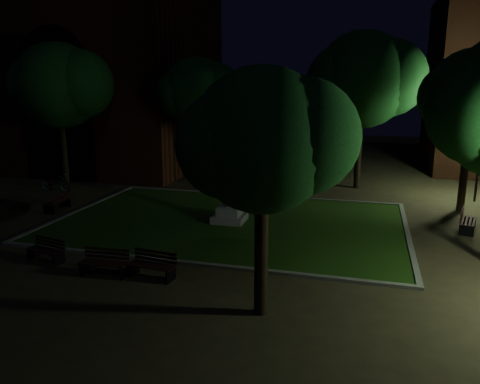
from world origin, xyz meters
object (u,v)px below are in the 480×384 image
object	(u,v)px
bench_west_near	(47,250)
bicycle	(56,183)
bench_left_side	(58,202)
bench_right_side	(466,221)
bench_far_side	(301,187)
monument	(229,202)
bench_near_left	(105,263)
bench_near_right	(153,266)

from	to	relation	value
bench_west_near	bicycle	bearing A→B (deg)	137.07
bench_left_side	bicycle	distance (m)	4.58
bench_west_near	bench_right_side	xyz separation A→B (m)	(14.96, 7.62, 0.05)
bench_west_near	bicycle	size ratio (longest dim) A/B	0.83
bench_left_side	bench_far_side	xyz separation A→B (m)	(10.97, 6.89, -0.04)
bench_left_side	bench_right_side	size ratio (longest dim) A/B	0.94
bench_far_side	bench_right_side	bearing A→B (deg)	166.90
monument	bench_right_side	distance (m)	10.15
monument	bench_west_near	bearing A→B (deg)	-129.16
bench_near_left	bench_west_near	xyz separation A→B (m)	(-2.66, 0.59, -0.03)
bench_far_side	bicycle	distance (m)	14.17
monument	bench_near_right	world-z (taller)	monument
bench_right_side	bicycle	xyz separation A→B (m)	(-21.55, 1.82, 0.06)
bench_near_right	bicycle	world-z (taller)	bicycle
bench_west_near	bench_left_side	distance (m)	6.94
bench_west_near	bench_left_side	xyz separation A→B (m)	(-3.78, 5.82, 0.04)
monument	bench_far_side	distance (m)	7.04
monument	bench_right_side	bearing A→B (deg)	8.81
monument	bench_near_right	size ratio (longest dim) A/B	1.97
bench_left_side	bench_right_side	world-z (taller)	bench_right_side
bench_left_side	bench_far_side	distance (m)	12.95
bench_left_side	bench_far_side	size ratio (longest dim) A/B	1.07
bench_near_left	bench_left_side	distance (m)	9.09
bench_west_near	bicycle	xyz separation A→B (m)	(-6.59, 9.43, 0.11)
bench_near_left	bench_near_right	bearing A→B (deg)	4.86
monument	bench_near_left	xyz separation A→B (m)	(-2.28, -6.65, -0.54)
monument	bench_west_near	xyz separation A→B (m)	(-4.94, -6.07, -0.58)
bench_right_side	bench_left_side	bearing A→B (deg)	108.95
bench_near_left	bicycle	world-z (taller)	bicycle
bench_near_right	bench_far_side	xyz separation A→B (m)	(2.92, 13.07, -0.03)
bench_left_side	bench_far_side	world-z (taller)	bench_left_side
monument	bench_far_side	world-z (taller)	monument
bench_near_right	bench_near_left	bearing A→B (deg)	-165.25
bench_near_left	bench_west_near	distance (m)	2.73
bench_west_near	bench_left_side	bearing A→B (deg)	135.11
bench_near_right	bicycle	size ratio (longest dim) A/B	0.88
bench_near_right	bench_left_side	distance (m)	10.15
bench_right_side	bicycle	bearing A→B (deg)	98.66
bench_near_left	bench_near_right	xyz separation A→B (m)	(1.61, 0.23, -0.01)
bench_near_left	bench_left_side	size ratio (longest dim) A/B	0.99
bench_left_side	bench_west_near	bearing A→B (deg)	29.01
bench_near_right	bench_right_side	world-z (taller)	bench_right_side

